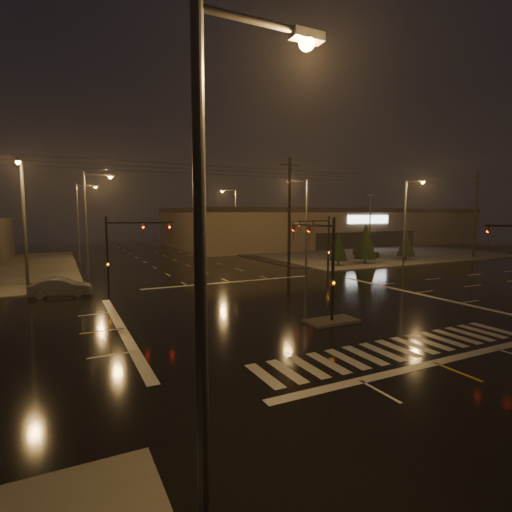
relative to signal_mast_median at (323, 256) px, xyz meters
name	(u,v)px	position (x,y,z in m)	size (l,w,h in m)	color
ground	(295,308)	(0.00, 3.07, -3.75)	(140.00, 140.00, 0.00)	black
sidewalk_ne	(352,251)	(30.00, 33.07, -3.69)	(36.00, 36.00, 0.12)	#4D4A45
median_island	(332,321)	(0.00, -0.93, -3.68)	(3.00, 1.60, 0.15)	#4D4A45
crosswalk	(398,348)	(0.00, -5.93, -3.75)	(15.00, 2.60, 0.01)	beige
stop_bar_near	(435,363)	(0.00, -7.93, -3.75)	(16.00, 0.50, 0.01)	beige
stop_bar_far	(230,282)	(0.00, 14.07, -3.75)	(16.00, 0.50, 0.01)	beige
parking_lot	(384,250)	(35.00, 31.07, -3.71)	(50.00, 24.00, 0.08)	black
retail_building	(321,225)	(35.00, 49.06, 0.09)	(60.20, 28.30, 7.20)	#766554
signal_mast_median	(323,256)	(0.00, 0.00, 0.00)	(0.25, 4.59, 6.00)	black
signal_mast_ne	(323,238)	(9.50, 13.21, 0.04)	(4.84, 1.86, 6.00)	black
signal_mast_nw	(121,245)	(-9.50, 13.21, 0.04)	(4.84, 1.86, 6.00)	black
streetlight_0	(216,235)	(-11.18, -11.93, 2.05)	(2.77, 0.32, 10.00)	#38383A
streetlight_1	(89,218)	(-11.18, 21.07, 2.05)	(2.77, 0.32, 10.00)	#38383A
streetlight_2	(80,217)	(-11.18, 37.07, 2.05)	(2.77, 0.32, 10.00)	#38383A
streetlight_3	(304,217)	(11.18, 19.07, 2.05)	(2.77, 0.32, 10.00)	#38383A
streetlight_4	(234,216)	(11.18, 39.07, 2.05)	(2.77, 0.32, 10.00)	#38383A
streetlight_5	(24,219)	(-16.00, 14.26, 2.05)	(0.32, 2.77, 10.00)	#38383A
streetlight_6	(407,217)	(22.00, 14.26, 2.05)	(0.32, 2.77, 10.00)	#38383A
utility_pole_1	(289,214)	(8.00, 17.07, 2.38)	(2.20, 0.32, 12.00)	black
utility_pole_2	(475,214)	(38.00, 17.07, 2.38)	(2.20, 0.32, 12.00)	black
conifer_0	(338,246)	(15.78, 18.67, -1.37)	(2.16, 2.16, 4.07)	black
conifer_1	(366,241)	(19.96, 18.72, -0.89)	(2.77, 2.77, 5.03)	black
conifer_2	(406,242)	(26.77, 18.67, -1.26)	(2.30, 2.30, 4.29)	black
car_parked	(366,252)	(25.44, 24.75, -2.98)	(1.83, 4.56, 1.55)	black
car_crossing	(61,287)	(-13.84, 13.78, -3.04)	(1.51, 4.34, 1.43)	slate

